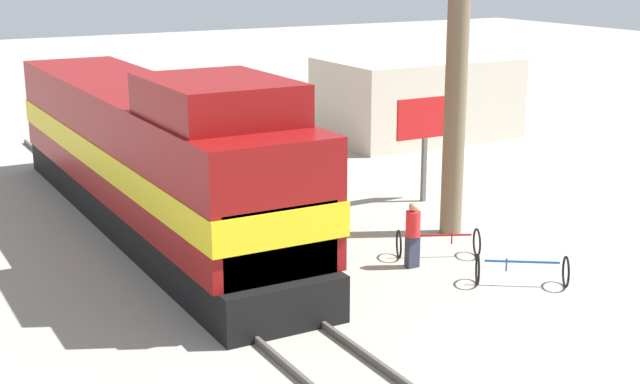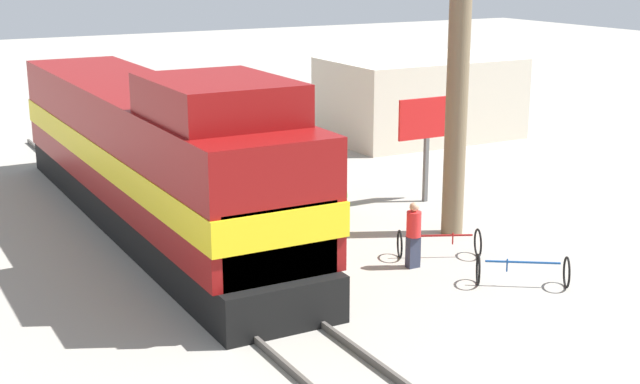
{
  "view_description": "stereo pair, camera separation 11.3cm",
  "coord_description": "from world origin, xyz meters",
  "px_view_note": "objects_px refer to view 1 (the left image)",
  "views": [
    {
      "loc": [
        -7.18,
        -18.97,
        7.09
      ],
      "look_at": [
        1.2,
        -3.99,
        2.46
      ],
      "focal_mm": 50.0,
      "sensor_mm": 36.0,
      "label": 1
    },
    {
      "loc": [
        -7.08,
        -19.02,
        7.09
      ],
      "look_at": [
        1.2,
        -3.99,
        2.46
      ],
      "focal_mm": 50.0,
      "sensor_mm": 36.0,
      "label": 2
    }
  ],
  "objects_px": {
    "utility_pole": "(457,59)",
    "billboard_sign": "(425,125)",
    "person_bystander": "(413,233)",
    "bicycle_spare": "(521,270)",
    "locomotive": "(152,157)",
    "vendor_umbrella": "(301,145)",
    "bicycle": "(438,243)"
  },
  "relations": [
    {
      "from": "bicycle",
      "to": "vendor_umbrella",
      "type": "bearing_deg",
      "value": 40.94
    },
    {
      "from": "person_bystander",
      "to": "locomotive",
      "type": "bearing_deg",
      "value": 126.74
    },
    {
      "from": "utility_pole",
      "to": "billboard_sign",
      "type": "distance_m",
      "value": 3.84
    },
    {
      "from": "billboard_sign",
      "to": "bicycle_spare",
      "type": "height_order",
      "value": "billboard_sign"
    },
    {
      "from": "billboard_sign",
      "to": "bicycle_spare",
      "type": "bearing_deg",
      "value": -107.91
    },
    {
      "from": "person_bystander",
      "to": "bicycle_spare",
      "type": "bearing_deg",
      "value": -56.96
    },
    {
      "from": "person_bystander",
      "to": "vendor_umbrella",
      "type": "bearing_deg",
      "value": 93.82
    },
    {
      "from": "billboard_sign",
      "to": "bicycle_spare",
      "type": "xyz_separation_m",
      "value": [
        -2.17,
        -6.7,
        -1.92
      ]
    },
    {
      "from": "locomotive",
      "to": "utility_pole",
      "type": "bearing_deg",
      "value": -31.29
    },
    {
      "from": "billboard_sign",
      "to": "person_bystander",
      "type": "bearing_deg",
      "value": -128.13
    },
    {
      "from": "billboard_sign",
      "to": "person_bystander",
      "type": "distance_m",
      "value": 5.96
    },
    {
      "from": "locomotive",
      "to": "bicycle_spare",
      "type": "xyz_separation_m",
      "value": [
        5.65,
        -7.85,
        -1.61
      ]
    },
    {
      "from": "billboard_sign",
      "to": "bicycle",
      "type": "xyz_separation_m",
      "value": [
        -2.63,
        -4.27,
        -1.92
      ]
    },
    {
      "from": "bicycle",
      "to": "locomotive",
      "type": "bearing_deg",
      "value": 69.26
    },
    {
      "from": "utility_pole",
      "to": "vendor_umbrella",
      "type": "height_order",
      "value": "utility_pole"
    },
    {
      "from": "bicycle_spare",
      "to": "vendor_umbrella",
      "type": "bearing_deg",
      "value": -131.97
    },
    {
      "from": "utility_pole",
      "to": "vendor_umbrella",
      "type": "distance_m",
      "value": 4.87
    },
    {
      "from": "vendor_umbrella",
      "to": "billboard_sign",
      "type": "xyz_separation_m",
      "value": [
        3.89,
        -0.31,
        0.26
      ]
    },
    {
      "from": "locomotive",
      "to": "vendor_umbrella",
      "type": "distance_m",
      "value": 4.01
    },
    {
      "from": "person_bystander",
      "to": "bicycle",
      "type": "bearing_deg",
      "value": 16.06
    },
    {
      "from": "utility_pole",
      "to": "bicycle_spare",
      "type": "distance_m",
      "value": 5.73
    },
    {
      "from": "billboard_sign",
      "to": "utility_pole",
      "type": "bearing_deg",
      "value": -112.42
    },
    {
      "from": "bicycle",
      "to": "bicycle_spare",
      "type": "height_order",
      "value": "bicycle_spare"
    },
    {
      "from": "vendor_umbrella",
      "to": "bicycle_spare",
      "type": "height_order",
      "value": "vendor_umbrella"
    },
    {
      "from": "person_bystander",
      "to": "utility_pole",
      "type": "bearing_deg",
      "value": 34.96
    },
    {
      "from": "utility_pole",
      "to": "billboard_sign",
      "type": "height_order",
      "value": "utility_pole"
    },
    {
      "from": "bicycle",
      "to": "bicycle_spare",
      "type": "distance_m",
      "value": 2.47
    },
    {
      "from": "vendor_umbrella",
      "to": "locomotive",
      "type": "bearing_deg",
      "value": 167.96
    },
    {
      "from": "locomotive",
      "to": "bicycle",
      "type": "xyz_separation_m",
      "value": [
        5.19,
        -5.42,
        -1.61
      ]
    },
    {
      "from": "utility_pole",
      "to": "billboard_sign",
      "type": "relative_size",
      "value": 2.93
    },
    {
      "from": "billboard_sign",
      "to": "person_bystander",
      "type": "height_order",
      "value": "billboard_sign"
    },
    {
      "from": "vendor_umbrella",
      "to": "bicycle",
      "type": "xyz_separation_m",
      "value": [
        1.27,
        -4.58,
        -1.67
      ]
    }
  ]
}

